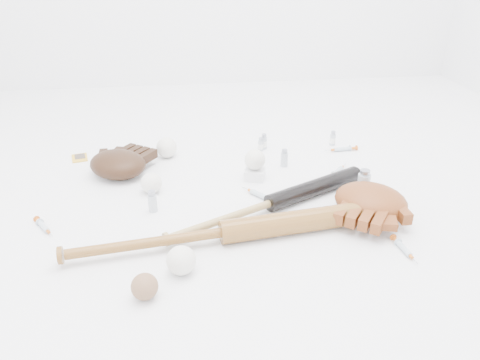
{
  "coord_description": "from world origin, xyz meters",
  "views": [
    {
      "loc": [
        -0.21,
        -1.34,
        0.78
      ],
      "look_at": [
        -0.03,
        0.06,
        0.06
      ],
      "focal_mm": 35.0,
      "sensor_mm": 36.0,
      "label": 1
    }
  ],
  "objects": [
    {
      "name": "bat_dark",
      "position": [
        0.06,
        -0.06,
        0.03
      ],
      "size": [
        0.74,
        0.4,
        0.06
      ],
      "primitive_type": null,
      "rotation": [
        0.0,
        0.0,
        0.46
      ],
      "color": "black",
      "rests_on": "ground"
    },
    {
      "name": "bat_wood",
      "position": [
        -0.11,
        -0.22,
        0.04
      ],
      "size": [
        0.96,
        0.18,
        0.07
      ],
      "primitive_type": null,
      "rotation": [
        0.0,
        0.0,
        0.12
      ],
      "color": "brown",
      "rests_on": "ground"
    },
    {
      "name": "glove_dark",
      "position": [
        -0.45,
        0.27,
        0.05
      ],
      "size": [
        0.36,
        0.36,
        0.09
      ],
      "primitive_type": null,
      "rotation": [
        0.0,
        0.0,
        -0.63
      ],
      "color": "black",
      "rests_on": "ground"
    },
    {
      "name": "glove_tan",
      "position": [
        0.37,
        -0.12,
        0.05
      ],
      "size": [
        0.38,
        0.38,
        0.1
      ],
      "primitive_type": null,
      "rotation": [
        0.0,
        0.0,
        2.51
      ],
      "color": "brown",
      "rests_on": "ground"
    },
    {
      "name": "trading_card",
      "position": [
        -0.63,
        0.45,
        0.0
      ],
      "size": [
        0.08,
        0.09,
        0.0
      ],
      "primitive_type": "cube",
      "rotation": [
        0.0,
        0.0,
        0.22
      ],
      "color": "gold",
      "rests_on": "ground"
    },
    {
      "name": "pedestal",
      "position": [
        0.05,
        0.18,
        0.02
      ],
      "size": [
        0.09,
        0.09,
        0.04
      ],
      "primitive_type": "cube",
      "rotation": [
        0.0,
        0.0,
        -0.32
      ],
      "color": "white",
      "rests_on": "ground"
    },
    {
      "name": "baseball_on_pedestal",
      "position": [
        0.05,
        0.18,
        0.08
      ],
      "size": [
        0.08,
        0.08,
        0.08
      ],
      "primitive_type": "sphere",
      "color": "white",
      "rests_on": "pedestal"
    },
    {
      "name": "baseball_left",
      "position": [
        -0.33,
        0.12,
        0.04
      ],
      "size": [
        0.07,
        0.07,
        0.07
      ],
      "primitive_type": "sphere",
      "color": "white",
      "rests_on": "ground"
    },
    {
      "name": "baseball_upper",
      "position": [
        -0.27,
        0.42,
        0.04
      ],
      "size": [
        0.08,
        0.08,
        0.08
      ],
      "primitive_type": "sphere",
      "color": "white",
      "rests_on": "ground"
    },
    {
      "name": "baseball_mid",
      "position": [
        -0.23,
        -0.34,
        0.04
      ],
      "size": [
        0.08,
        0.08,
        0.08
      ],
      "primitive_type": "sphere",
      "color": "white",
      "rests_on": "ground"
    },
    {
      "name": "baseball_aged",
      "position": [
        -0.32,
        -0.43,
        0.03
      ],
      "size": [
        0.07,
        0.07,
        0.07
      ],
      "primitive_type": "sphere",
      "color": "brown",
      "rests_on": "ground"
    },
    {
      "name": "syringe_0",
      "position": [
        -0.64,
        -0.07,
        0.01
      ],
      "size": [
        0.1,
        0.13,
        0.02
      ],
      "primitive_type": null,
      "rotation": [
        0.0,
        0.0,
        -0.99
      ],
      "color": "#ADBCC6",
      "rests_on": "ground"
    },
    {
      "name": "syringe_1",
      "position": [
        0.04,
        0.03,
        0.01
      ],
      "size": [
        0.12,
        0.15,
        0.02
      ],
      "primitive_type": null,
      "rotation": [
        0.0,
        0.0,
        2.23
      ],
      "color": "#ADBCC6",
      "rests_on": "ground"
    },
    {
      "name": "syringe_2",
      "position": [
        0.36,
        0.18,
        0.01
      ],
      "size": [
        0.12,
        0.14,
        0.02
      ],
      "primitive_type": null,
      "rotation": [
        0.0,
        0.0,
        0.85
      ],
      "color": "#ADBCC6",
      "rests_on": "ground"
    },
    {
      "name": "syringe_3",
      "position": [
        0.39,
        -0.33,
        0.01
      ],
      "size": [
        0.04,
        0.15,
        0.02
      ],
      "primitive_type": null,
      "rotation": [
        0.0,
        0.0,
        -1.48
      ],
      "color": "#ADBCC6",
      "rests_on": "ground"
    },
    {
      "name": "syringe_4",
      "position": [
        0.45,
        0.38,
        0.01
      ],
      "size": [
        0.16,
        0.04,
        0.02
      ],
      "primitive_type": null,
      "rotation": [
        0.0,
        0.0,
        3.2
      ],
      "color": "#ADBCC6",
      "rests_on": "ground"
    },
    {
      "name": "vial_0",
      "position": [
        0.13,
        0.45,
        0.03
      ],
      "size": [
        0.02,
        0.02,
        0.07
      ],
      "primitive_type": "cylinder",
      "color": "#ABB3BB",
      "rests_on": "ground"
    },
    {
      "name": "vial_1",
      "position": [
        0.11,
        0.43,
        0.03
      ],
      "size": [
        0.02,
        0.02,
        0.06
      ],
      "primitive_type": "cylinder",
      "color": "#ABB3BB",
      "rests_on": "ground"
    },
    {
      "name": "vial_2",
      "position": [
        0.18,
        0.27,
        0.03
      ],
      "size": [
        0.03,
        0.03,
        0.07
      ],
      "primitive_type": "cylinder",
      "color": "#ABB3BB",
      "rests_on": "ground"
    },
    {
      "name": "vial_3",
      "position": [
        0.39,
        -0.01,
        0.05
      ],
      "size": [
        0.04,
        0.04,
        0.1
      ],
      "primitive_type": "cylinder",
      "color": "#ABB3BB",
      "rests_on": "ground"
    },
    {
      "name": "vial_4",
      "position": [
        -0.32,
        -0.01,
        0.04
      ],
      "size": [
        0.03,
        0.03,
        0.07
      ],
      "primitive_type": "cylinder",
      "color": "#ABB3BB",
      "rests_on": "ground"
    },
    {
      "name": "vial_5",
      "position": [
        0.43,
        0.45,
        0.03
      ],
      "size": [
        0.02,
        0.02,
        0.06
      ],
      "primitive_type": "cylinder",
      "color": "#ABB3BB",
      "rests_on": "ground"
    }
  ]
}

